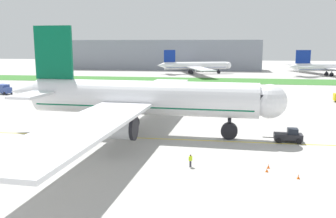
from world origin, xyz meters
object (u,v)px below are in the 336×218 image
at_px(service_truck_catering_van, 4,89).
at_px(ground_crew_marshaller_front, 190,159).
at_px(traffic_cone_starboard_wing, 268,166).
at_px(ground_crew_wingwalker_starboard, 35,165).
at_px(traffic_cone_port_wing, 267,170).
at_px(traffic_cone_near_nose, 298,176).
at_px(parked_airliner_far_left, 194,66).
at_px(airliner_foreground, 140,99).
at_px(ground_crew_wingwalker_port, 108,125).
at_px(parked_airliner_far_centre, 334,67).
at_px(pushback_tug, 289,136).
at_px(service_truck_baggage_loader, 226,96).

bearing_deg(service_truck_catering_van, ground_crew_marshaller_front, -43.28).
bearing_deg(traffic_cone_starboard_wing, service_truck_catering_van, 141.26).
relative_size(ground_crew_wingwalker_starboard, traffic_cone_port_wing, 2.87).
height_order(ground_crew_marshaller_front, ground_crew_wingwalker_starboard, ground_crew_marshaller_front).
distance_m(traffic_cone_near_nose, parked_airliner_far_left, 154.10).
height_order(traffic_cone_starboard_wing, service_truck_catering_van, service_truck_catering_van).
xyz_separation_m(airliner_foreground, ground_crew_wingwalker_port, (-6.54, 2.10, -5.49)).
distance_m(traffic_cone_starboard_wing, parked_airliner_far_left, 150.30).
height_order(ground_crew_wingwalker_starboard, parked_airliner_far_left, parked_airliner_far_left).
xyz_separation_m(airliner_foreground, parked_airliner_far_centre, (68.38, 130.92, -2.12)).
xyz_separation_m(traffic_cone_starboard_wing, parked_airliner_far_left, (-21.54, 148.70, 4.01)).
relative_size(ground_crew_marshaller_front, parked_airliner_far_centre, 0.02).
xyz_separation_m(pushback_tug, ground_crew_marshaller_front, (-14.85, -14.90, -0.02)).
xyz_separation_m(ground_crew_marshaller_front, service_truck_baggage_loader, (4.90, 57.04, 0.55)).
distance_m(airliner_foreground, ground_crew_wingwalker_port, 8.79).
distance_m(service_truck_baggage_loader, parked_airliner_far_left, 94.17).
bearing_deg(traffic_cone_port_wing, ground_crew_marshaller_front, 177.44).
bearing_deg(parked_airliner_far_left, traffic_cone_port_wing, -81.97).
bearing_deg(traffic_cone_port_wing, traffic_cone_near_nose, -28.57).
height_order(pushback_tug, service_truck_baggage_loader, service_truck_baggage_loader).
relative_size(service_truck_catering_van, parked_airliner_far_centre, 0.07).
distance_m(traffic_cone_starboard_wing, service_truck_catering_van, 96.61).
height_order(ground_crew_wingwalker_starboard, traffic_cone_starboard_wing, ground_crew_wingwalker_starboard).
distance_m(ground_crew_marshaller_front, parked_airliner_far_left, 150.21).
xyz_separation_m(traffic_cone_near_nose, parked_airliner_far_left, (-24.66, 152.06, 4.01)).
relative_size(ground_crew_wingwalker_port, ground_crew_wingwalker_starboard, 0.97).
distance_m(ground_crew_wingwalker_port, parked_airliner_far_left, 131.69).
distance_m(ground_crew_wingwalker_port, service_truck_catering_van, 64.90).
height_order(pushback_tug, ground_crew_wingwalker_port, pushback_tug).
relative_size(pushback_tug, traffic_cone_port_wing, 10.90).
height_order(ground_crew_wingwalker_port, traffic_cone_starboard_wing, ground_crew_wingwalker_port).
bearing_deg(pushback_tug, traffic_cone_starboard_wing, -109.04).
xyz_separation_m(pushback_tug, ground_crew_wingwalker_starboard, (-33.87, -20.04, -0.04)).
xyz_separation_m(traffic_cone_near_nose, service_truck_baggage_loader, (-8.28, 59.36, 1.30)).
bearing_deg(ground_crew_wingwalker_port, airliner_foreground, -17.81).
bearing_deg(parked_airliner_far_centre, service_truck_baggage_loader, -120.54).
xyz_separation_m(pushback_tug, ground_crew_wingwalker_port, (-31.79, 3.30, -0.07)).
xyz_separation_m(airliner_foreground, service_truck_catering_van, (-54.89, 45.39, -4.82)).
relative_size(service_truck_baggage_loader, service_truck_catering_van, 1.11).
height_order(traffic_cone_port_wing, parked_airliner_far_centre, parked_airliner_far_centre).
xyz_separation_m(traffic_cone_starboard_wing, service_truck_baggage_loader, (-5.16, 56.00, 1.30)).
height_order(traffic_cone_near_nose, parked_airliner_far_centre, parked_airliner_far_centre).
bearing_deg(parked_airliner_far_centre, traffic_cone_port_wing, -108.13).
bearing_deg(traffic_cone_starboard_wing, ground_crew_wingwalker_port, 147.57).
distance_m(pushback_tug, traffic_cone_starboard_wing, 14.69).
bearing_deg(parked_airliner_far_centre, ground_crew_wingwalker_port, -120.18).
bearing_deg(service_truck_catering_van, parked_airliner_far_left, 58.63).
distance_m(pushback_tug, ground_crew_wingwalker_port, 31.96).
bearing_deg(pushback_tug, service_truck_catering_van, 149.83).
xyz_separation_m(airliner_foreground, service_truck_baggage_loader, (15.30, 40.94, -4.89)).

